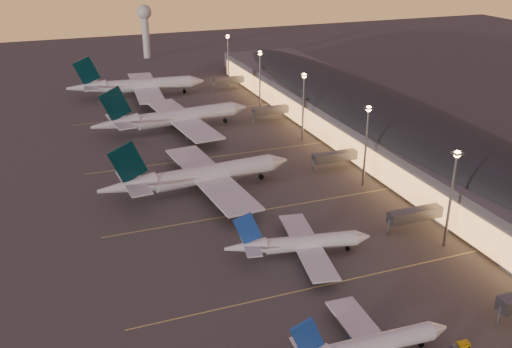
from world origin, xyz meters
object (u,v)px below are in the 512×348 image
object	(u,v)px
airliner_wide_mid	(174,118)
baggage_tug_b	(461,345)
airliner_wide_near	(199,176)
airliner_narrow_south	(366,346)
radar_tower	(145,22)
airliner_wide_far	(137,86)
airliner_narrow_north	(299,244)

from	to	relation	value
airliner_wide_mid	baggage_tug_b	size ratio (longest dim) A/B	17.83
airliner_wide_near	airliner_narrow_south	bearing A→B (deg)	-88.95
airliner_wide_near	radar_tower	distance (m)	207.92
airliner_wide_far	radar_tower	distance (m)	94.27
airliner_wide_mid	radar_tower	distance (m)	148.46
airliner_wide_near	baggage_tug_b	bearing A→B (deg)	-77.22
airliner_narrow_south	baggage_tug_b	bearing A→B (deg)	-7.97
airliner_wide_near	airliner_wide_far	xyz separation A→B (m)	(1.50, 115.68, 0.34)
airliner_narrow_south	radar_tower	distance (m)	290.51
airliner_narrow_south	airliner_wide_near	xyz separation A→B (m)	(-8.70, 83.62, 1.80)
airliner_narrow_south	airliner_wide_mid	size ratio (longest dim) A/B	0.54
airliner_narrow_south	airliner_narrow_north	distance (m)	38.45
airliner_narrow_north	radar_tower	xyz separation A→B (m)	(10.53, 251.30, 18.49)
airliner_narrow_north	airliner_wide_far	xyz separation A→B (m)	(-11.11, 161.04, 1.97)
airliner_narrow_north	airliner_wide_far	world-z (taller)	airliner_wide_far
airliner_narrow_north	airliner_wide_far	distance (m)	161.44
airliner_narrow_south	airliner_narrow_north	xyz separation A→B (m)	(3.91, 38.25, 0.17)
airliner_wide_near	radar_tower	world-z (taller)	radar_tower
airliner_wide_mid	airliner_wide_far	bearing A→B (deg)	87.97
airliner_narrow_south	baggage_tug_b	xyz separation A→B (m)	(19.03, -3.41, -2.73)
airliner_narrow_north	radar_tower	bearing A→B (deg)	97.22
airliner_wide_mid	airliner_wide_far	xyz separation A→B (m)	(-4.50, 56.29, 0.02)
airliner_narrow_south	airliner_narrow_north	bearing A→B (deg)	86.36
baggage_tug_b	airliner_narrow_north	bearing A→B (deg)	113.30
radar_tower	baggage_tug_b	xyz separation A→B (m)	(4.59, -292.96, -21.39)
airliner_narrow_north	radar_tower	size ratio (longest dim) A/B	1.13
airliner_narrow_south	airliner_wide_mid	world-z (taller)	airliner_wide_mid
airliner_narrow_south	radar_tower	size ratio (longest dim) A/B	1.07
airliner_wide_far	baggage_tug_b	size ratio (longest dim) A/B	17.89
airliner_wide_near	radar_tower	bearing A→B (deg)	78.70
airliner_narrow_south	airliner_wide_mid	bearing A→B (deg)	93.27
airliner_narrow_north	airliner_wide_mid	xyz separation A→B (m)	(-6.61, 104.76, 1.95)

